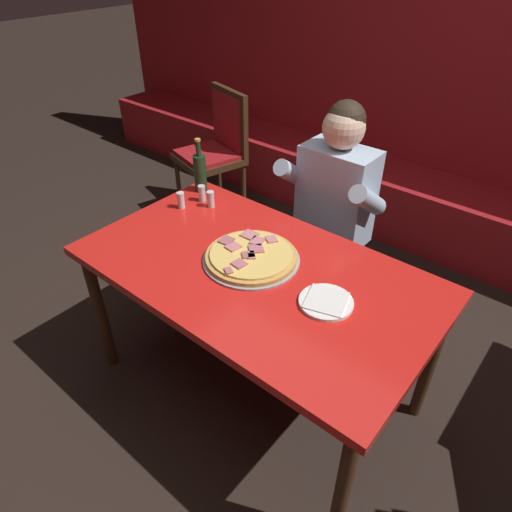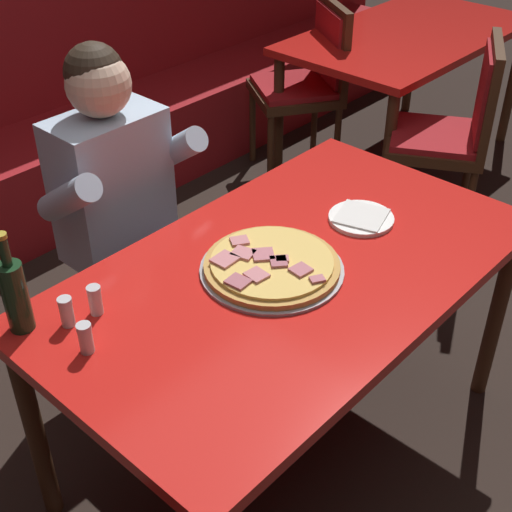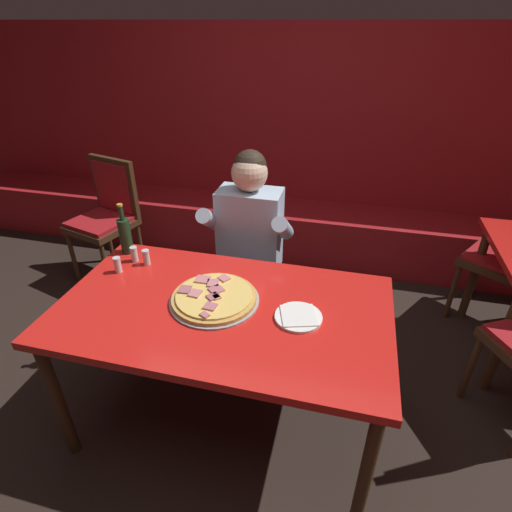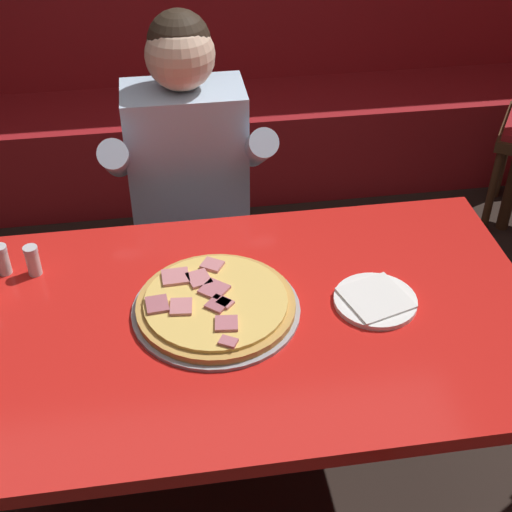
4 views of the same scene
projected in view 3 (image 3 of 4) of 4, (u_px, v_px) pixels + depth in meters
The scene contains 12 objects.
ground_plane at pixel (228, 416), 2.22m from camera, with size 24.00×24.00×0.00m, color black.
booth_wall_panel at pixel (298, 143), 3.55m from camera, with size 6.80×0.16×1.90m, color #A3191E.
booth_bench at pixel (289, 231), 3.65m from camera, with size 6.46×0.48×0.46m, color #A3191E.
main_dining_table at pixel (223, 319), 1.86m from camera, with size 1.52×0.87×0.77m.
pizza at pixel (214, 298), 1.85m from camera, with size 0.42×0.42×0.05m.
plate_white_paper at pixel (298, 316), 1.75m from camera, with size 0.21×0.21×0.02m.
beer_bottle at pixel (125, 235), 2.20m from camera, with size 0.07×0.07×0.29m.
shaker_red_pepper_flakes at pixel (134, 255), 2.15m from camera, with size 0.04×0.04×0.09m.
shaker_oregano at pixel (146, 258), 2.12m from camera, with size 0.04×0.04×0.09m.
shaker_black_pepper at pixel (118, 265), 2.06m from camera, with size 0.04×0.04×0.09m.
diner_seated_blue_shirt at pixel (246, 247), 2.42m from camera, with size 0.53×0.53×1.27m.
dining_chair_near_left at pixel (107, 211), 3.20m from camera, with size 0.54×0.54×0.98m.
Camera 3 is at (0.50, -1.37, 1.89)m, focal length 28.00 mm.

